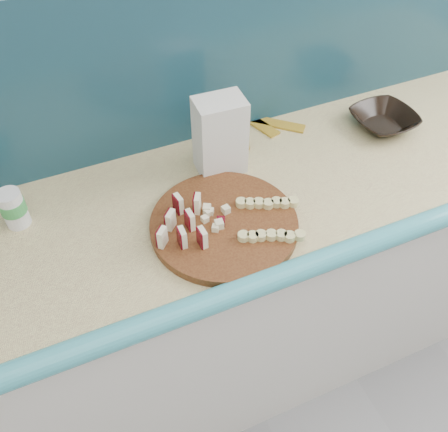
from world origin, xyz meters
name	(u,v)px	position (x,y,z in m)	size (l,w,h in m)	color
kitchen_counter	(261,279)	(0.10, 1.50, 0.46)	(2.20, 0.63, 0.91)	silver
backsplash	(228,55)	(0.10, 1.79, 1.16)	(2.20, 0.02, 0.50)	teal
cutting_board	(224,224)	(-0.08, 1.40, 0.92)	(0.38, 0.38, 0.02)	#3F1B0D
apple_wedges	(183,222)	(-0.19, 1.41, 0.96)	(0.15, 0.17, 0.05)	#F2E6C1
apple_chunks	(215,219)	(-0.11, 1.41, 0.94)	(0.06, 0.06, 0.02)	#FAF3C8
banana_slices	(270,219)	(0.02, 1.35, 0.94)	(0.20, 0.19, 0.02)	#DAD185
brown_bowl	(384,120)	(0.55, 1.59, 0.93)	(0.20, 0.20, 0.05)	black
flour_bag	(220,136)	(0.00, 1.62, 1.02)	(0.13, 0.10, 0.23)	silver
canister	(13,208)	(-0.57, 1.63, 0.97)	(0.07, 0.07, 0.11)	white
banana_peel	(257,126)	(0.19, 1.75, 0.91)	(0.25, 0.21, 0.01)	gold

